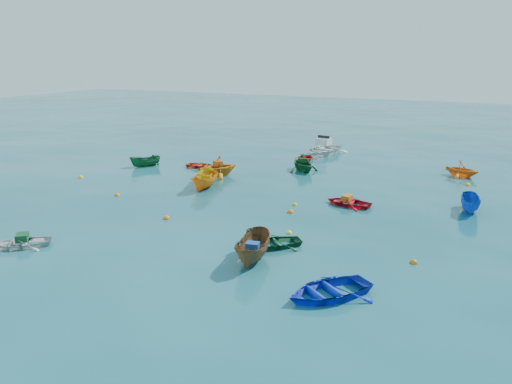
% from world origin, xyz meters
% --- Properties ---
extents(ground, '(160.00, 160.00, 0.00)m').
position_xyz_m(ground, '(0.00, 0.00, 0.00)').
color(ground, '#0A404B').
rests_on(ground, ground).
extents(dinghy_white_near, '(3.34, 3.25, 0.57)m').
position_xyz_m(dinghy_white_near, '(-6.71, -7.33, 0.00)').
color(dinghy_white_near, silver).
rests_on(dinghy_white_near, ground).
extents(sampan_brown_mid, '(1.95, 3.62, 1.33)m').
position_xyz_m(sampan_brown_mid, '(4.19, -4.16, 0.00)').
color(sampan_brown_mid, brown).
rests_on(sampan_brown_mid, ground).
extents(dinghy_blue_se, '(4.13, 4.30, 0.73)m').
position_xyz_m(dinghy_blue_se, '(8.22, -5.96, 0.00)').
color(dinghy_blue_se, '#0F2ABE').
rests_on(dinghy_blue_se, ground).
extents(dinghy_orange_w, '(4.03, 4.13, 1.66)m').
position_xyz_m(dinghy_orange_w, '(-5.16, 9.13, 0.00)').
color(dinghy_orange_w, '#CA7213').
rests_on(dinghy_orange_w, ground).
extents(sampan_yellow_mid, '(2.10, 3.19, 1.15)m').
position_xyz_m(sampan_yellow_mid, '(-4.71, 6.60, 0.00)').
color(sampan_yellow_mid, gold).
rests_on(sampan_yellow_mid, ground).
extents(dinghy_green_e, '(3.36, 3.26, 0.57)m').
position_xyz_m(dinghy_green_e, '(4.27, -2.15, 0.00)').
color(dinghy_green_e, '#114926').
rests_on(dinghy_green_e, ground).
extents(dinghy_red_nw, '(2.67, 2.05, 0.52)m').
position_xyz_m(dinghy_red_nw, '(-7.84, 11.13, 0.00)').
color(dinghy_red_nw, red).
rests_on(dinghy_red_nw, ground).
extents(sampan_orange_n, '(1.48, 3.26, 1.22)m').
position_xyz_m(sampan_orange_n, '(-4.11, 5.55, 0.00)').
color(sampan_orange_n, orange).
rests_on(sampan_orange_n, ground).
extents(dinghy_green_n, '(3.70, 3.66, 1.48)m').
position_xyz_m(dinghy_green_n, '(0.12, 13.38, 0.00)').
color(dinghy_green_n, '#125025').
rests_on(dinghy_green_n, ground).
extents(dinghy_red_ne, '(3.02, 2.33, 0.58)m').
position_xyz_m(dinghy_red_ne, '(5.77, 5.98, 0.00)').
color(dinghy_red_ne, red).
rests_on(dinghy_red_ne, ground).
extents(sampan_blue_far, '(1.34, 2.93, 1.10)m').
position_xyz_m(sampan_blue_far, '(12.57, 7.85, 0.00)').
color(sampan_blue_far, '#0D3FAE').
rests_on(sampan_blue_far, ground).
extents(dinghy_red_far, '(2.47, 3.02, 0.55)m').
position_xyz_m(dinghy_red_far, '(-1.11, 17.16, 0.00)').
color(dinghy_red_far, '#A5110D').
rests_on(dinghy_red_far, ground).
extents(dinghy_orange_far, '(3.19, 3.00, 1.34)m').
position_xyz_m(dinghy_orange_far, '(11.51, 16.82, 0.00)').
color(dinghy_orange_far, orange).
rests_on(dinghy_orange_far, ground).
extents(sampan_green_far, '(2.33, 2.61, 0.99)m').
position_xyz_m(sampan_green_far, '(-12.15, 9.52, 0.00)').
color(sampan_green_far, '#135427').
rests_on(sampan_green_far, ground).
extents(motorboat_white, '(4.21, 5.38, 1.62)m').
position_xyz_m(motorboat_white, '(-0.58, 20.77, 0.00)').
color(motorboat_white, silver).
rests_on(motorboat_white, ground).
extents(tarp_green_a, '(0.86, 0.88, 0.34)m').
position_xyz_m(tarp_green_a, '(-6.63, -7.27, 0.45)').
color(tarp_green_a, '#114621').
rests_on(tarp_green_a, dinghy_white_near).
extents(tarp_blue_a, '(0.65, 0.55, 0.28)m').
position_xyz_m(tarp_blue_a, '(4.22, -4.31, 0.80)').
color(tarp_blue_a, navy).
rests_on(tarp_blue_a, sampan_brown_mid).
extents(tarp_orange_a, '(0.88, 0.84, 0.34)m').
position_xyz_m(tarp_orange_a, '(-5.13, 9.17, 1.00)').
color(tarp_orange_a, '#D95616').
rests_on(tarp_orange_a, dinghy_orange_w).
extents(tarp_green_b, '(0.73, 0.75, 0.29)m').
position_xyz_m(tarp_green_b, '(0.04, 13.45, 0.88)').
color(tarp_green_b, '#0F3F16').
rests_on(tarp_green_b, dinghy_green_n).
extents(tarp_orange_b, '(0.60, 0.74, 0.33)m').
position_xyz_m(tarp_orange_b, '(5.68, 6.00, 0.45)').
color(tarp_orange_b, '#C95A14').
rests_on(tarp_orange_b, dinghy_red_ne).
extents(buoy_or_a, '(0.38, 0.38, 0.38)m').
position_xyz_m(buoy_or_a, '(-2.78, -0.91, 0.00)').
color(buoy_or_a, orange).
rests_on(buoy_or_a, ground).
extents(buoy_ye_a, '(0.31, 0.31, 0.31)m').
position_xyz_m(buoy_ye_a, '(4.32, -0.15, 0.00)').
color(buoy_ye_a, yellow).
rests_on(buoy_ye_a, ground).
extents(buoy_or_b, '(0.35, 0.35, 0.35)m').
position_xyz_m(buoy_or_b, '(10.71, -1.33, 0.00)').
color(buoy_or_b, '#D4630B').
rests_on(buoy_or_b, ground).
extents(buoy_ye_b, '(0.39, 0.39, 0.39)m').
position_xyz_m(buoy_ye_b, '(-14.14, 4.29, 0.00)').
color(buoy_ye_b, gold).
rests_on(buoy_ye_b, ground).
extents(buoy_or_c, '(0.37, 0.37, 0.37)m').
position_xyz_m(buoy_or_c, '(-8.41, 1.61, 0.00)').
color(buoy_or_c, orange).
rests_on(buoy_or_c, ground).
extents(buoy_ye_c, '(0.33, 0.33, 0.33)m').
position_xyz_m(buoy_ye_c, '(2.82, 4.59, 0.00)').
color(buoy_ye_c, gold).
rests_on(buoy_ye_c, ground).
extents(buoy_or_d, '(0.37, 0.37, 0.37)m').
position_xyz_m(buoy_or_d, '(3.12, 3.10, 0.00)').
color(buoy_or_d, '#FB5B0D').
rests_on(buoy_or_d, ground).
extents(buoy_ye_d, '(0.33, 0.33, 0.33)m').
position_xyz_m(buoy_ye_d, '(-5.55, 12.15, 0.00)').
color(buoy_ye_d, yellow).
rests_on(buoy_ye_d, ground).
extents(buoy_or_e, '(0.35, 0.35, 0.35)m').
position_xyz_m(buoy_or_e, '(10.41, 18.92, 0.00)').
color(buoy_or_e, '#D24C0B').
rests_on(buoy_or_e, ground).
extents(buoy_ye_e, '(0.38, 0.38, 0.38)m').
position_xyz_m(buoy_ye_e, '(12.13, 14.21, 0.00)').
color(buoy_ye_e, gold).
rests_on(buoy_ye_e, ground).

